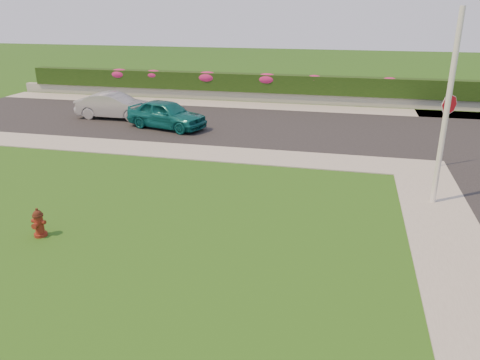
% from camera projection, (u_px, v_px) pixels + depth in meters
% --- Properties ---
extents(ground, '(120.00, 120.00, 0.00)m').
position_uv_depth(ground, '(146.00, 270.00, 10.70)').
color(ground, black).
rests_on(ground, ground).
extents(street_far, '(26.00, 8.00, 0.04)m').
position_uv_depth(street_far, '(167.00, 121.00, 24.53)').
color(street_far, black).
rests_on(street_far, ground).
extents(sidewalk_far, '(24.00, 2.00, 0.04)m').
position_uv_depth(sidewalk_far, '(102.00, 146.00, 20.18)').
color(sidewalk_far, gray).
rests_on(sidewalk_far, ground).
extents(curb_corner, '(2.00, 2.00, 0.04)m').
position_uv_depth(curb_corner, '(420.00, 168.00, 17.41)').
color(curb_corner, gray).
rests_on(curb_corner, ground).
extents(sidewalk_beyond, '(34.00, 2.00, 0.04)m').
position_uv_depth(sidewalk_beyond, '(260.00, 106.00, 28.24)').
color(sidewalk_beyond, gray).
rests_on(sidewalk_beyond, ground).
extents(retaining_wall, '(34.00, 0.40, 0.60)m').
position_uv_depth(retaining_wall, '(264.00, 97.00, 29.51)').
color(retaining_wall, gray).
rests_on(retaining_wall, ground).
extents(hedge, '(32.00, 0.90, 1.10)m').
position_uv_depth(hedge, '(265.00, 83.00, 29.31)').
color(hedge, black).
rests_on(hedge, retaining_wall).
extents(fire_hydrant, '(0.40, 0.38, 0.79)m').
position_uv_depth(fire_hydrant, '(39.00, 223.00, 12.17)').
color(fire_hydrant, '#581C0D').
rests_on(fire_hydrant, ground).
extents(sedan_teal, '(4.34, 2.67, 1.38)m').
position_uv_depth(sedan_teal, '(166.00, 114.00, 22.80)').
color(sedan_teal, '#0B5455').
rests_on(sedan_teal, street_far).
extents(sedan_silver, '(4.08, 1.46, 1.34)m').
position_uv_depth(sedan_silver, '(115.00, 106.00, 24.84)').
color(sedan_silver, '#999BA0').
rests_on(sedan_silver, street_far).
extents(utility_pole, '(0.16, 0.16, 5.69)m').
position_uv_depth(utility_pole, '(447.00, 112.00, 13.37)').
color(utility_pole, silver).
rests_on(utility_pole, ground).
extents(stop_sign, '(0.60, 0.46, 2.73)m').
position_uv_depth(stop_sign, '(448.00, 113.00, 16.90)').
color(stop_sign, slate).
rests_on(stop_sign, ground).
extents(flower_clump_a, '(1.37, 0.88, 0.68)m').
position_uv_depth(flower_clump_a, '(120.00, 74.00, 31.22)').
color(flower_clump_a, '#B81F69').
rests_on(flower_clump_a, hedge).
extents(flower_clump_b, '(1.23, 0.79, 0.61)m').
position_uv_depth(flower_clump_b, '(154.00, 75.00, 30.69)').
color(flower_clump_b, '#B81F69').
rests_on(flower_clump_b, hedge).
extents(flower_clump_c, '(1.45, 0.93, 0.72)m').
position_uv_depth(flower_clump_c, '(207.00, 77.00, 29.92)').
color(flower_clump_c, '#B81F69').
rests_on(flower_clump_c, hedge).
extents(flower_clump_d, '(1.41, 0.91, 0.71)m').
position_uv_depth(flower_clump_d, '(267.00, 79.00, 29.09)').
color(flower_clump_d, '#B81F69').
rests_on(flower_clump_d, hedge).
extents(flower_clump_e, '(1.10, 0.70, 0.55)m').
position_uv_depth(flower_clump_e, '(314.00, 80.00, 28.45)').
color(flower_clump_e, '#B81F69').
rests_on(flower_clump_e, hedge).
extents(flower_clump_f, '(1.09, 0.70, 0.55)m').
position_uv_depth(flower_clump_f, '(389.00, 82.00, 27.51)').
color(flower_clump_f, '#B81F69').
rests_on(flower_clump_f, hedge).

